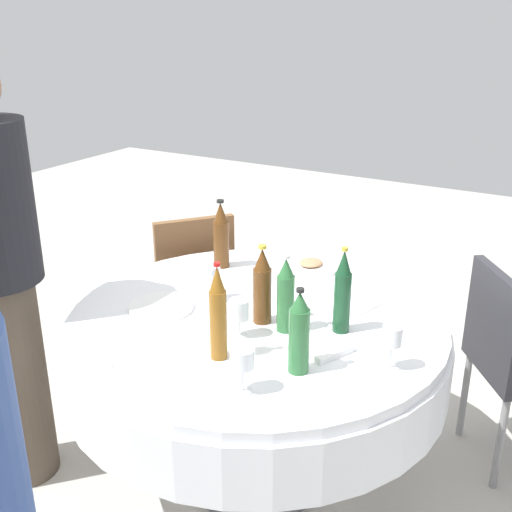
# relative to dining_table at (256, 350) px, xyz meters

# --- Properties ---
(ground_plane) EXTENTS (10.00, 10.00, 0.00)m
(ground_plane) POSITION_rel_dining_table_xyz_m (0.00, 0.00, -0.59)
(ground_plane) COLOR #B7B2A8
(dining_table) EXTENTS (1.45, 1.45, 0.74)m
(dining_table) POSITION_rel_dining_table_xyz_m (0.00, 0.00, 0.00)
(dining_table) COLOR white
(dining_table) RESTS_ON ground_plane
(bottle_green_far) EXTENTS (0.06, 0.06, 0.29)m
(bottle_green_far) POSITION_rel_dining_table_xyz_m (0.05, 0.15, 0.28)
(bottle_green_far) COLOR #2D6B38
(bottle_green_far) RESTS_ON dining_table
(bottle_green_near) EXTENTS (0.07, 0.07, 0.29)m
(bottle_green_near) POSITION_rel_dining_table_xyz_m (0.27, 0.31, 0.28)
(bottle_green_near) COLOR #2D6B38
(bottle_green_near) RESTS_ON dining_table
(bottle_brown_mid) EXTENTS (0.07, 0.07, 0.30)m
(bottle_brown_mid) POSITION_rel_dining_table_xyz_m (0.03, 0.04, 0.29)
(bottle_brown_mid) COLOR #593314
(bottle_brown_mid) RESTS_ON dining_table
(bottle_brown_east) EXTENTS (0.07, 0.07, 0.31)m
(bottle_brown_east) POSITION_rel_dining_table_xyz_m (-0.35, -0.38, 0.29)
(bottle_brown_east) COLOR #593314
(bottle_brown_east) RESTS_ON dining_table
(bottle_amber_front) EXTENTS (0.06, 0.06, 0.34)m
(bottle_amber_front) POSITION_rel_dining_table_xyz_m (0.33, 0.05, 0.30)
(bottle_amber_front) COLOR #8C5619
(bottle_amber_front) RESTS_ON dining_table
(bottle_dark_green_south) EXTENTS (0.06, 0.06, 0.32)m
(bottle_dark_green_south) POSITION_rel_dining_table_xyz_m (-0.05, 0.32, 0.29)
(bottle_dark_green_south) COLOR #194728
(bottle_dark_green_south) RESTS_ON dining_table
(wine_glass_east) EXTENTS (0.06, 0.06, 0.15)m
(wine_glass_east) POSITION_rel_dining_table_xyz_m (0.11, 0.56, 0.26)
(wine_glass_east) COLOR white
(wine_glass_east) RESTS_ON dining_table
(wine_glass_front) EXTENTS (0.07, 0.07, 0.14)m
(wine_glass_front) POSITION_rel_dining_table_xyz_m (0.17, 0.03, 0.24)
(wine_glass_front) COLOR white
(wine_glass_front) RESTS_ON dining_table
(wine_glass_south) EXTENTS (0.07, 0.07, 0.14)m
(wine_glass_south) POSITION_rel_dining_table_xyz_m (0.46, 0.22, 0.26)
(wine_glass_south) COLOR white
(wine_glass_south) RESTS_ON dining_table
(wine_glass_rear) EXTENTS (0.08, 0.08, 0.15)m
(wine_glass_rear) POSITION_rel_dining_table_xyz_m (-0.03, -0.22, 0.25)
(wine_glass_rear) COLOR white
(wine_glass_rear) RESTS_ON dining_table
(plate_west) EXTENTS (0.25, 0.25, 0.04)m
(plate_west) POSITION_rel_dining_table_xyz_m (-0.53, -0.02, 0.16)
(plate_west) COLOR white
(plate_west) RESTS_ON dining_table
(plate_inner) EXTENTS (0.25, 0.25, 0.02)m
(plate_inner) POSITION_rel_dining_table_xyz_m (0.13, -0.34, 0.15)
(plate_inner) COLOR white
(plate_inner) RESTS_ON dining_table
(spoon_near) EXTENTS (0.18, 0.07, 0.00)m
(spoon_near) POSITION_rel_dining_table_xyz_m (-0.28, 0.36, 0.15)
(spoon_near) COLOR silver
(spoon_near) RESTS_ON dining_table
(fork_mid) EXTENTS (0.13, 0.15, 0.00)m
(fork_mid) POSITION_rel_dining_table_xyz_m (0.50, -0.29, 0.15)
(fork_mid) COLOR silver
(fork_mid) RESTS_ON dining_table
(knife_east) EXTENTS (0.12, 0.16, 0.00)m
(knife_east) POSITION_rel_dining_table_xyz_m (-0.14, -0.08, 0.15)
(knife_east) COLOR silver
(knife_east) RESTS_ON dining_table
(folded_napkin) EXTENTS (0.21, 0.21, 0.02)m
(folded_napkin) POSITION_rel_dining_table_xyz_m (0.11, 0.32, 0.16)
(folded_napkin) COLOR white
(folded_napkin) RESTS_ON dining_table
(chair_south) EXTENTS (0.56, 0.56, 0.87)m
(chair_south) POSITION_rel_dining_table_xyz_m (-0.58, -0.73, -0.07)
(chair_south) COLOR brown
(chair_south) RESTS_ON ground_plane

